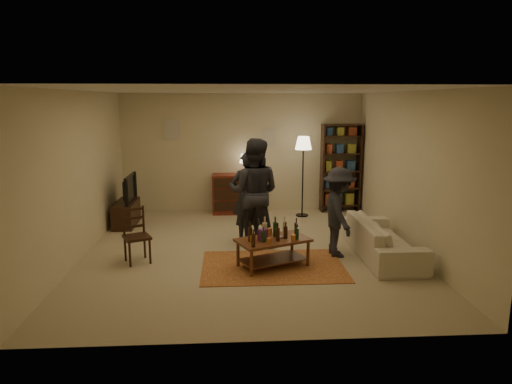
{
  "coord_description": "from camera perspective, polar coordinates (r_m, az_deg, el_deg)",
  "views": [
    {
      "loc": [
        -0.32,
        -7.48,
        2.55
      ],
      "look_at": [
        0.13,
        0.1,
        1.01
      ],
      "focal_mm": 32.0,
      "sensor_mm": 36.0,
      "label": 1
    }
  ],
  "objects": [
    {
      "name": "dresser",
      "position": [
        10.4,
        -2.66,
        -0.08
      ],
      "size": [
        1.0,
        0.5,
        1.36
      ],
      "color": "brown",
      "rests_on": "ground"
    },
    {
      "name": "room_shell",
      "position": [
        10.49,
        -5.26,
        7.37
      ],
      "size": [
        6.0,
        6.0,
        6.0
      ],
      "color": "beige",
      "rests_on": "ground"
    },
    {
      "name": "floor",
      "position": [
        7.91,
        -0.93,
        -7.38
      ],
      "size": [
        6.0,
        6.0,
        0.0
      ],
      "primitive_type": "plane",
      "color": "#C6B793",
      "rests_on": "ground"
    },
    {
      "name": "person_right",
      "position": [
        8.01,
        -0.25,
        -0.07
      ],
      "size": [
        1.07,
        0.92,
        1.91
      ],
      "primitive_type": "imported",
      "rotation": [
        0.0,
        0.0,
        2.91
      ],
      "color": "#26272D",
      "rests_on": "ground"
    },
    {
      "name": "sofa",
      "position": [
        7.84,
        15.56,
        -5.64
      ],
      "size": [
        0.81,
        2.08,
        0.61
      ],
      "primitive_type": "imported",
      "rotation": [
        0.0,
        0.0,
        1.57
      ],
      "color": "beige",
      "rests_on": "ground"
    },
    {
      "name": "coffee_table",
      "position": [
        7.08,
        2.11,
        -6.28
      ],
      "size": [
        1.24,
        0.98,
        0.79
      ],
      "rotation": [
        0.0,
        0.0,
        0.41
      ],
      "color": "brown",
      "rests_on": "ground"
    },
    {
      "name": "person_by_sofa",
      "position": [
        7.6,
        10.3,
        -2.49
      ],
      "size": [
        0.59,
        0.98,
        1.49
      ],
      "primitive_type": "imported",
      "rotation": [
        0.0,
        0.0,
        1.61
      ],
      "color": "#222229",
      "rests_on": "ground"
    },
    {
      "name": "dining_chair",
      "position": [
        7.53,
        -14.8,
        -5.0
      ],
      "size": [
        0.52,
        0.52,
        0.9
      ],
      "rotation": [
        0.0,
        0.0,
        0.44
      ],
      "color": "black",
      "rests_on": "ground"
    },
    {
      "name": "tv_stand",
      "position": [
        9.76,
        -15.92,
        -1.83
      ],
      "size": [
        0.4,
        1.0,
        1.06
      ],
      "color": "black",
      "rests_on": "ground"
    },
    {
      "name": "rug",
      "position": [
        7.21,
        2.13,
        -9.24
      ],
      "size": [
        2.2,
        1.5,
        0.01
      ],
      "primitive_type": "cube",
      "color": "brown",
      "rests_on": "ground"
    },
    {
      "name": "person_left",
      "position": [
        8.28,
        -1.03,
        -0.58
      ],
      "size": [
        0.63,
        0.44,
        1.65
      ],
      "primitive_type": "imported",
      "rotation": [
        0.0,
        0.0,
        3.22
      ],
      "color": "#212228",
      "rests_on": "ground"
    },
    {
      "name": "bookshelf",
      "position": [
        10.68,
        10.52,
        3.09
      ],
      "size": [
        0.9,
        0.34,
        2.02
      ],
      "color": "black",
      "rests_on": "ground"
    },
    {
      "name": "floor_lamp",
      "position": [
        10.01,
        5.94,
        5.41
      ],
      "size": [
        0.36,
        0.36,
        1.77
      ],
      "color": "black",
      "rests_on": "ground"
    }
  ]
}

